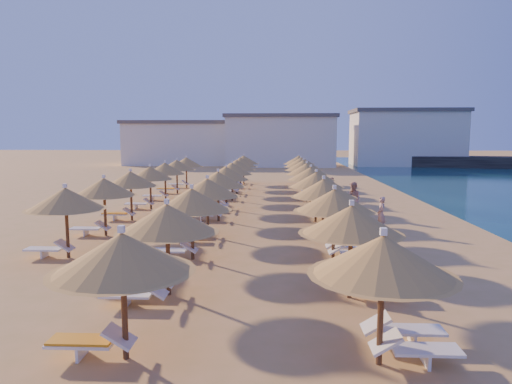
{
  "coord_description": "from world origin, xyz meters",
  "views": [
    {
      "loc": [
        0.18,
        -21.07,
        4.46
      ],
      "look_at": [
        -0.95,
        4.0,
        1.3
      ],
      "focal_mm": 32.0,
      "sensor_mm": 36.0,
      "label": 1
    }
  ],
  "objects_px": {
    "beachgoer_a": "(381,214)",
    "jetty": "(500,162)",
    "beachgoer_c": "(332,189)",
    "parasol_row_east": "(313,177)",
    "beachgoer_b": "(353,199)",
    "parasol_row_west": "(222,177)"
  },
  "relations": [
    {
      "from": "jetty",
      "to": "parasol_row_east",
      "type": "relative_size",
      "value": 0.84
    },
    {
      "from": "parasol_row_west",
      "to": "beachgoer_b",
      "type": "relative_size",
      "value": 18.85
    },
    {
      "from": "jetty",
      "to": "beachgoer_c",
      "type": "xyz_separation_m",
      "value": [
        -26.32,
        -31.79,
        0.05
      ]
    },
    {
      "from": "parasol_row_east",
      "to": "beachgoer_a",
      "type": "bearing_deg",
      "value": -53.98
    },
    {
      "from": "jetty",
      "to": "beachgoer_a",
      "type": "xyz_separation_m",
      "value": [
        -25.21,
        -41.68,
        0.05
      ]
    },
    {
      "from": "parasol_row_east",
      "to": "beachgoer_b",
      "type": "height_order",
      "value": "parasol_row_east"
    },
    {
      "from": "jetty",
      "to": "beachgoer_a",
      "type": "height_order",
      "value": "beachgoer_a"
    },
    {
      "from": "beachgoer_b",
      "to": "parasol_row_west",
      "type": "bearing_deg",
      "value": -116.57
    },
    {
      "from": "jetty",
      "to": "parasol_row_west",
      "type": "relative_size",
      "value": 0.84
    },
    {
      "from": "jetty",
      "to": "parasol_row_west",
      "type": "distance_m",
      "value": 50.22
    },
    {
      "from": "beachgoer_b",
      "to": "beachgoer_c",
      "type": "height_order",
      "value": "beachgoer_b"
    },
    {
      "from": "parasol_row_east",
      "to": "jetty",
      "type": "bearing_deg",
      "value": 53.38
    },
    {
      "from": "parasol_row_east",
      "to": "beachgoer_b",
      "type": "distance_m",
      "value": 2.48
    },
    {
      "from": "beachgoer_b",
      "to": "beachgoer_a",
      "type": "relative_size",
      "value": 1.18
    },
    {
      "from": "beachgoer_c",
      "to": "jetty",
      "type": "bearing_deg",
      "value": 91.0
    },
    {
      "from": "beachgoer_a",
      "to": "jetty",
      "type": "bearing_deg",
      "value": 143.85
    },
    {
      "from": "jetty",
      "to": "beachgoer_b",
      "type": "xyz_separation_m",
      "value": [
        -25.89,
        -37.99,
        0.2
      ]
    },
    {
      "from": "beachgoer_a",
      "to": "beachgoer_c",
      "type": "xyz_separation_m",
      "value": [
        -1.11,
        9.89,
        -0.01
      ]
    },
    {
      "from": "beachgoer_c",
      "to": "beachgoer_a",
      "type": "bearing_deg",
      "value": -42.97
    },
    {
      "from": "jetty",
      "to": "parasol_row_east",
      "type": "height_order",
      "value": "parasol_row_east"
    },
    {
      "from": "beachgoer_b",
      "to": "beachgoer_c",
      "type": "xyz_separation_m",
      "value": [
        -0.43,
        6.19,
        -0.16
      ]
    },
    {
      "from": "parasol_row_east",
      "to": "parasol_row_west",
      "type": "height_order",
      "value": "same"
    }
  ]
}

